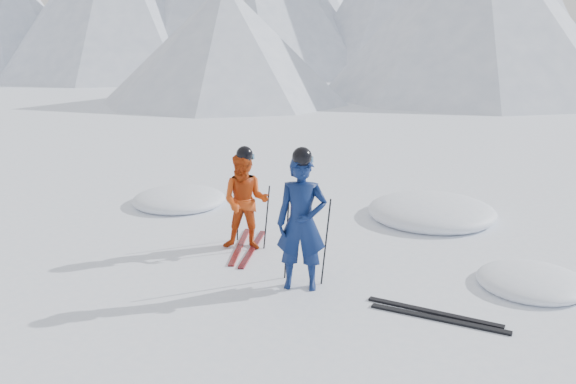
% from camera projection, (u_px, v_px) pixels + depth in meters
% --- Properties ---
extents(ground, '(160.00, 160.00, 0.00)m').
position_uv_depth(ground, '(393.00, 297.00, 8.05)').
color(ground, white).
rests_on(ground, ground).
extents(skier_blue, '(0.78, 0.65, 1.85)m').
position_uv_depth(skier_blue, '(302.00, 223.00, 8.12)').
color(skier_blue, '#0C1C49').
rests_on(skier_blue, ground).
extents(skier_red, '(0.92, 0.82, 1.57)m').
position_uv_depth(skier_red, '(245.00, 202.00, 9.63)').
color(skier_red, '#C03E0F').
rests_on(skier_red, ground).
extents(pole_blue_left, '(0.12, 0.09, 1.23)m').
position_uv_depth(pole_blue_left, '(287.00, 238.00, 8.46)').
color(pole_blue_left, black).
rests_on(pole_blue_left, ground).
extents(pole_blue_right, '(0.12, 0.07, 1.23)m').
position_uv_depth(pole_blue_right, '(326.00, 242.00, 8.31)').
color(pole_blue_right, black).
rests_on(pole_blue_right, ground).
extents(pole_red_left, '(0.11, 0.09, 1.04)m').
position_uv_depth(pole_red_left, '(238.00, 211.00, 10.05)').
color(pole_red_left, black).
rests_on(pole_red_left, ground).
extents(pole_red_right, '(0.11, 0.08, 1.04)m').
position_uv_depth(pole_red_right, '(267.00, 217.00, 9.70)').
color(pole_red_right, black).
rests_on(pole_red_right, ground).
extents(ski_worn_left, '(0.72, 1.61, 0.03)m').
position_uv_depth(ski_worn_left, '(240.00, 246.00, 9.88)').
color(ski_worn_left, black).
rests_on(ski_worn_left, ground).
extents(ski_worn_right, '(0.61, 1.64, 0.03)m').
position_uv_depth(ski_worn_right, '(253.00, 249.00, 9.78)').
color(ski_worn_right, black).
rests_on(ski_worn_right, ground).
extents(ski_loose_a, '(1.70, 0.13, 0.03)m').
position_uv_depth(ski_loose_a, '(434.00, 312.00, 7.59)').
color(ski_loose_a, black).
rests_on(ski_loose_a, ground).
extents(ski_loose_b, '(1.70, 0.11, 0.03)m').
position_uv_depth(ski_loose_b, '(439.00, 319.00, 7.41)').
color(ski_loose_b, black).
rests_on(ski_loose_b, ground).
extents(snow_lumps, '(10.39, 5.78, 0.52)m').
position_uv_depth(snow_lumps, '(374.00, 225.00, 11.01)').
color(snow_lumps, white).
rests_on(snow_lumps, ground).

